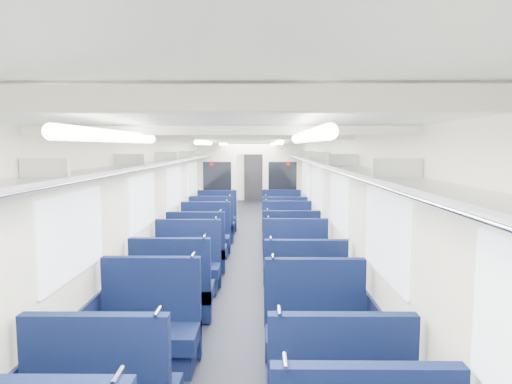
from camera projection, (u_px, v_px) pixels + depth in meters
name	position (u px, v px, depth m)	size (l,w,h in m)	color
floor	(247.00, 252.00, 9.22)	(2.80, 18.00, 0.01)	black
ceiling	(247.00, 139.00, 8.98)	(2.80, 18.00, 0.01)	white
wall_left	(179.00, 196.00, 9.11)	(0.02, 18.00, 2.35)	silver
dado_left	(181.00, 236.00, 9.20)	(0.03, 17.90, 0.70)	#101838
wall_right	(314.00, 197.00, 9.09)	(0.02, 18.00, 2.35)	silver
dado_right	(313.00, 236.00, 9.17)	(0.03, 17.90, 0.70)	#101838
wall_far	(253.00, 172.00, 18.05)	(2.80, 0.02, 2.35)	silver
luggage_rack_left	(188.00, 158.00, 9.03)	(0.36, 17.40, 0.18)	#B2B5BA
luggage_rack_right	(306.00, 158.00, 9.01)	(0.36, 17.40, 0.18)	#B2B5BA
windows	(246.00, 187.00, 8.62)	(2.78, 15.60, 0.75)	white
ceiling_fittings	(246.00, 142.00, 8.73)	(2.70, 16.06, 0.11)	silver
end_door	(253.00, 176.00, 18.01)	(0.75, 0.06, 2.00)	black
bulkhead	(250.00, 183.00, 11.86)	(2.80, 0.10, 2.35)	silver
seat_6	(149.00, 333.00, 4.40)	(1.00, 0.55, 1.12)	#0E1943
seat_7	(316.00, 336.00, 4.33)	(1.00, 0.55, 1.12)	#0E1943
seat_8	(173.00, 294.00, 5.59)	(1.00, 0.55, 1.12)	#0E1943
seat_9	(304.00, 296.00, 5.50)	(1.00, 0.55, 1.12)	#0E1943
seat_10	(187.00, 269.00, 6.70)	(1.00, 0.55, 1.12)	#0E1943
seat_11	(296.00, 268.00, 6.77)	(1.00, 0.55, 1.12)	#0E1943
seat_12	(197.00, 253.00, 7.75)	(1.00, 0.55, 1.12)	#0E1943
seat_13	(291.00, 251.00, 7.89)	(1.00, 0.55, 1.12)	#0E1943
seat_14	(205.00, 239.00, 8.86)	(1.00, 0.55, 1.12)	#0E1943
seat_15	(287.00, 238.00, 8.99)	(1.00, 0.55, 1.12)	#0E1943
seat_16	(212.00, 228.00, 10.14)	(1.00, 0.55, 1.12)	#0E1943
seat_17	(284.00, 229.00, 10.01)	(1.00, 0.55, 1.12)	#0E1943
seat_18	(217.00, 220.00, 11.24)	(1.00, 0.55, 1.12)	#0E1943
seat_19	(282.00, 219.00, 11.36)	(1.00, 0.55, 1.12)	#0E1943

